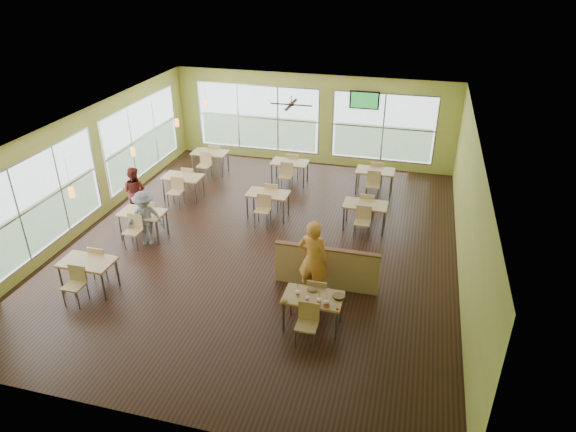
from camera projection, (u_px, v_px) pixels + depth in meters
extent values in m
plane|color=black|center=(263.00, 242.00, 13.70)|extent=(12.00, 12.00, 0.00)
plane|color=white|center=(260.00, 127.00, 12.21)|extent=(12.00, 12.00, 0.00)
cube|color=#C9C351|center=(312.00, 120.00, 18.10)|extent=(10.00, 0.04, 3.20)
cube|color=#C9C351|center=(144.00, 346.00, 7.81)|extent=(10.00, 0.04, 3.20)
cube|color=#C9C351|center=(88.00, 169.00, 14.08)|extent=(0.04, 12.00, 3.20)
cube|color=#C9C351|center=(468.00, 211.00, 11.83)|extent=(0.04, 12.00, 3.20)
cube|color=white|center=(40.00, 202.00, 12.40)|extent=(0.02, 4.50, 2.35)
cube|color=white|center=(143.00, 137.00, 16.68)|extent=(0.02, 4.50, 2.35)
cube|color=white|center=(258.00, 118.00, 18.56)|extent=(4.50, 0.02, 2.35)
cube|color=white|center=(383.00, 128.00, 17.55)|extent=(3.50, 0.02, 2.35)
cube|color=#B7BABC|center=(106.00, 202.00, 15.08)|extent=(0.04, 9.40, 0.05)
cube|color=#B7BABC|center=(318.00, 154.00, 18.59)|extent=(8.00, 0.04, 0.05)
cube|color=tan|center=(313.00, 297.00, 10.34)|extent=(1.20, 0.70, 0.04)
cube|color=brown|center=(313.00, 298.00, 10.35)|extent=(1.22, 0.71, 0.01)
cylinder|color=slate|center=(283.00, 317.00, 10.38)|extent=(0.05, 0.05, 0.71)
cylinder|color=slate|center=(336.00, 325.00, 10.14)|extent=(0.05, 0.05, 0.71)
cylinder|color=slate|center=(291.00, 300.00, 10.88)|extent=(0.05, 0.05, 0.71)
cylinder|color=slate|center=(341.00, 308.00, 10.64)|extent=(0.05, 0.05, 0.71)
cube|color=tan|center=(318.00, 293.00, 10.94)|extent=(0.42, 0.42, 0.04)
cube|color=tan|center=(320.00, 279.00, 11.00)|extent=(0.42, 0.04, 0.40)
cube|color=tan|center=(307.00, 325.00, 9.99)|extent=(0.42, 0.42, 0.04)
cube|color=tan|center=(305.00, 323.00, 9.73)|extent=(0.42, 0.04, 0.40)
cube|color=tan|center=(326.00, 268.00, 11.69)|extent=(2.40, 0.12, 1.00)
cube|color=brown|center=(327.00, 249.00, 11.44)|extent=(2.40, 0.14, 0.04)
cube|color=tan|center=(87.00, 262.00, 11.51)|extent=(1.20, 0.70, 0.04)
cube|color=brown|center=(87.00, 263.00, 11.52)|extent=(1.22, 0.71, 0.01)
cylinder|color=slate|center=(61.00, 279.00, 11.55)|extent=(0.05, 0.05, 0.71)
cylinder|color=slate|center=(103.00, 286.00, 11.31)|extent=(0.05, 0.05, 0.71)
cylinder|color=slate|center=(77.00, 266.00, 12.05)|extent=(0.05, 0.05, 0.71)
cylinder|color=slate|center=(118.00, 272.00, 11.81)|extent=(0.05, 0.05, 0.71)
cube|color=tan|center=(103.00, 260.00, 12.11)|extent=(0.42, 0.42, 0.04)
cube|color=tan|center=(105.00, 248.00, 12.17)|extent=(0.42, 0.04, 0.40)
cube|color=tan|center=(74.00, 286.00, 11.16)|extent=(0.42, 0.42, 0.04)
cube|color=tan|center=(67.00, 282.00, 10.90)|extent=(0.42, 0.04, 0.40)
cube|color=tan|center=(142.00, 213.00, 13.65)|extent=(1.20, 0.70, 0.04)
cube|color=brown|center=(142.00, 213.00, 13.66)|extent=(1.22, 0.71, 0.01)
cylinder|color=slate|center=(120.00, 228.00, 13.70)|extent=(0.05, 0.05, 0.71)
cylinder|color=slate|center=(157.00, 233.00, 13.45)|extent=(0.05, 0.05, 0.71)
cylinder|color=slate|center=(131.00, 218.00, 14.19)|extent=(0.05, 0.05, 0.71)
cylinder|color=slate|center=(167.00, 222.00, 13.95)|extent=(0.05, 0.05, 0.71)
cube|color=tan|center=(153.00, 213.00, 14.25)|extent=(0.42, 0.42, 0.04)
cube|color=tan|center=(156.00, 203.00, 14.31)|extent=(0.42, 0.04, 0.40)
cube|color=tan|center=(133.00, 232.00, 13.31)|extent=(0.42, 0.42, 0.04)
cube|color=tan|center=(128.00, 228.00, 13.04)|extent=(0.42, 0.04, 0.40)
cube|color=tan|center=(182.00, 177.00, 15.79)|extent=(1.20, 0.70, 0.04)
cube|color=brown|center=(183.00, 177.00, 15.80)|extent=(1.22, 0.71, 0.01)
cylinder|color=slate|center=(163.00, 190.00, 15.84)|extent=(0.05, 0.05, 0.71)
cylinder|color=slate|center=(196.00, 193.00, 15.60)|extent=(0.05, 0.05, 0.71)
cylinder|color=slate|center=(172.00, 182.00, 16.34)|extent=(0.05, 0.05, 0.71)
cylinder|color=slate|center=(203.00, 186.00, 16.09)|extent=(0.05, 0.05, 0.71)
cube|color=tan|center=(191.00, 178.00, 16.39)|extent=(0.42, 0.42, 0.04)
cube|color=tan|center=(193.00, 170.00, 16.45)|extent=(0.42, 0.04, 0.40)
cube|color=tan|center=(175.00, 192.00, 15.45)|extent=(0.42, 0.42, 0.04)
cube|color=tan|center=(172.00, 188.00, 15.19)|extent=(0.42, 0.04, 0.40)
cube|color=tan|center=(210.00, 152.00, 17.68)|extent=(1.20, 0.70, 0.04)
cube|color=brown|center=(210.00, 153.00, 17.69)|extent=(1.22, 0.71, 0.01)
cylinder|color=slate|center=(193.00, 164.00, 17.72)|extent=(0.05, 0.05, 0.71)
cylinder|color=slate|center=(222.00, 167.00, 17.48)|extent=(0.05, 0.05, 0.71)
cylinder|color=slate|center=(200.00, 158.00, 18.22)|extent=(0.05, 0.05, 0.71)
cylinder|color=slate|center=(228.00, 161.00, 17.98)|extent=(0.05, 0.05, 0.71)
cube|color=tan|center=(216.00, 154.00, 18.28)|extent=(0.42, 0.42, 0.04)
cube|color=tan|center=(218.00, 147.00, 18.34)|extent=(0.42, 0.04, 0.40)
cube|color=tan|center=(204.00, 166.00, 17.34)|extent=(0.42, 0.42, 0.04)
cube|color=tan|center=(201.00, 162.00, 17.07)|extent=(0.42, 0.04, 0.40)
cube|color=tan|center=(268.00, 194.00, 14.71)|extent=(1.20, 0.70, 0.04)
cube|color=brown|center=(268.00, 194.00, 14.72)|extent=(1.22, 0.71, 0.01)
cylinder|color=slate|center=(247.00, 207.00, 14.76)|extent=(0.05, 0.05, 0.71)
cylinder|color=slate|center=(283.00, 212.00, 14.51)|extent=(0.05, 0.05, 0.71)
cylinder|color=slate|center=(254.00, 199.00, 15.25)|extent=(0.05, 0.05, 0.71)
cylinder|color=slate|center=(289.00, 203.00, 15.01)|extent=(0.05, 0.05, 0.71)
cube|color=tan|center=(273.00, 194.00, 15.31)|extent=(0.42, 0.42, 0.04)
cube|color=tan|center=(275.00, 185.00, 15.37)|extent=(0.42, 0.04, 0.40)
cube|color=tan|center=(262.00, 211.00, 14.37)|extent=(0.42, 0.42, 0.04)
cube|color=tan|center=(260.00, 207.00, 14.10)|extent=(0.42, 0.04, 0.40)
cube|color=tan|center=(290.00, 162.00, 16.85)|extent=(1.20, 0.70, 0.04)
cube|color=brown|center=(290.00, 163.00, 16.87)|extent=(1.22, 0.71, 0.01)
cylinder|color=slate|center=(272.00, 175.00, 16.90)|extent=(0.05, 0.05, 0.71)
cylinder|color=slate|center=(304.00, 178.00, 16.66)|extent=(0.05, 0.05, 0.71)
cylinder|color=slate|center=(276.00, 168.00, 17.40)|extent=(0.05, 0.05, 0.71)
cylinder|color=slate|center=(307.00, 171.00, 17.15)|extent=(0.05, 0.05, 0.71)
cube|color=tan|center=(294.00, 164.00, 17.45)|extent=(0.42, 0.42, 0.04)
cube|color=tan|center=(295.00, 156.00, 17.52)|extent=(0.42, 0.04, 0.40)
cube|color=tan|center=(285.00, 177.00, 16.51)|extent=(0.42, 0.42, 0.04)
cube|color=tan|center=(284.00, 172.00, 16.25)|extent=(0.42, 0.04, 0.40)
cube|color=tan|center=(365.00, 204.00, 14.08)|extent=(1.20, 0.70, 0.04)
cube|color=brown|center=(365.00, 205.00, 14.09)|extent=(1.22, 0.71, 0.01)
cylinder|color=slate|center=(344.00, 219.00, 14.13)|extent=(0.05, 0.05, 0.71)
cylinder|color=slate|center=(383.00, 224.00, 13.88)|extent=(0.05, 0.05, 0.71)
cylinder|color=slate|center=(347.00, 210.00, 14.62)|extent=(0.05, 0.05, 0.71)
cylinder|color=slate|center=(385.00, 214.00, 14.38)|extent=(0.05, 0.05, 0.71)
cube|color=tan|center=(367.00, 205.00, 14.68)|extent=(0.42, 0.42, 0.04)
cube|color=tan|center=(369.00, 195.00, 14.74)|extent=(0.42, 0.04, 0.40)
cube|color=tan|center=(362.00, 223.00, 13.74)|extent=(0.42, 0.42, 0.04)
cube|color=tan|center=(362.00, 219.00, 13.47)|extent=(0.42, 0.04, 0.40)
cube|color=tan|center=(375.00, 171.00, 16.22)|extent=(1.20, 0.70, 0.04)
cube|color=brown|center=(375.00, 171.00, 16.24)|extent=(1.22, 0.71, 0.01)
cylinder|color=slate|center=(356.00, 183.00, 16.27)|extent=(0.05, 0.05, 0.71)
cylinder|color=slate|center=(391.00, 187.00, 16.03)|extent=(0.05, 0.05, 0.71)
cylinder|color=slate|center=(359.00, 176.00, 16.77)|extent=(0.05, 0.05, 0.71)
cylinder|color=slate|center=(392.00, 180.00, 16.52)|extent=(0.05, 0.05, 0.71)
cube|color=tan|center=(376.00, 172.00, 16.82)|extent=(0.42, 0.42, 0.04)
cube|color=tan|center=(378.00, 164.00, 16.89)|extent=(0.42, 0.04, 0.40)
cube|color=tan|center=(373.00, 186.00, 15.88)|extent=(0.42, 0.42, 0.04)
cube|color=tan|center=(372.00, 182.00, 15.62)|extent=(0.42, 0.04, 0.40)
cylinder|color=#2D2119|center=(68.00, 175.00, 10.52)|extent=(0.01, 0.01, 0.70)
cylinder|color=orange|center=(72.00, 192.00, 10.71)|extent=(0.11, 0.11, 0.22)
cylinder|color=#2D2119|center=(131.00, 136.00, 12.67)|extent=(0.01, 0.01, 0.70)
cylinder|color=orange|center=(133.00, 152.00, 12.85)|extent=(0.11, 0.11, 0.22)
cylinder|color=#2D2119|center=(175.00, 109.00, 14.81)|extent=(0.01, 0.01, 0.70)
cylinder|color=orange|center=(177.00, 123.00, 14.99)|extent=(0.11, 0.11, 0.22)
cylinder|color=#2D2119|center=(205.00, 91.00, 16.69)|extent=(0.01, 0.01, 0.70)
cylinder|color=orange|center=(206.00, 103.00, 16.88)|extent=(0.11, 0.11, 0.22)
cylinder|color=#2D2119|center=(291.00, 100.00, 14.84)|extent=(0.03, 0.03, 0.24)
cylinder|color=#2D2119|center=(291.00, 105.00, 14.90)|extent=(0.16, 0.16, 0.06)
cube|color=#2D2119|center=(303.00, 105.00, 14.83)|extent=(0.55, 0.10, 0.01)
cube|color=#2D2119|center=(294.00, 102.00, 15.20)|extent=(0.10, 0.55, 0.01)
cube|color=#2D2119|center=(280.00, 104.00, 14.98)|extent=(0.55, 0.10, 0.01)
cube|color=#2D2119|center=(288.00, 108.00, 14.60)|extent=(0.10, 0.55, 0.01)
cube|color=black|center=(364.00, 100.00, 17.21)|extent=(1.00, 0.06, 0.60)
cube|color=#278B36|center=(364.00, 100.00, 17.18)|extent=(0.90, 0.01, 0.52)
imported|color=#D45517|center=(313.00, 260.00, 11.15)|extent=(0.76, 0.56, 1.92)
imported|color=maroon|center=(134.00, 191.00, 14.83)|extent=(0.76, 0.61, 1.48)
imported|color=slate|center=(145.00, 218.00, 13.33)|extent=(1.08, 0.78, 1.50)
cone|color=white|center=(298.00, 294.00, 10.31)|extent=(0.09, 0.09, 0.12)
cylinder|color=red|center=(298.00, 293.00, 10.31)|extent=(0.09, 0.09, 0.04)
cylinder|color=white|center=(298.00, 291.00, 10.28)|extent=(0.10, 0.10, 0.01)
cylinder|color=#149DEE|center=(298.00, 286.00, 10.23)|extent=(0.01, 0.06, 0.23)
cone|color=white|center=(307.00, 299.00, 10.16)|extent=(0.08, 0.08, 0.11)
cylinder|color=red|center=(307.00, 299.00, 10.16)|extent=(0.07, 0.07, 0.03)
cylinder|color=white|center=(307.00, 297.00, 10.13)|extent=(0.08, 0.08, 0.01)
cylinder|color=#F0B40B|center=(308.00, 293.00, 10.09)|extent=(0.01, 0.05, 0.19)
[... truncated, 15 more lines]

